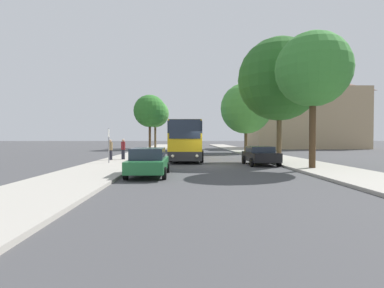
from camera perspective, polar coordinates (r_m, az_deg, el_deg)
ground_plane at (r=21.86m, az=3.21°, el=-4.13°), size 300.00×300.00×0.00m
sidewalk_left at (r=22.39m, az=-14.99°, el=-3.85°), size 4.00×120.00×0.15m
sidewalk_right at (r=23.49m, az=20.52°, el=-3.65°), size 4.00×120.00×0.15m
building_right_background at (r=59.83m, az=20.60°, el=5.93°), size 19.72×10.38×13.99m
bus_front at (r=27.88m, az=-0.95°, el=0.81°), size 3.20×11.50×3.43m
bus_middle at (r=43.75m, az=-1.31°, el=0.91°), size 3.08×11.52×3.32m
parked_car_left_curb at (r=16.10m, az=-8.29°, el=-3.32°), size 2.09×4.63×1.49m
parked_car_right_near at (r=22.80m, az=12.88°, el=-2.08°), size 2.23×3.96×1.38m
bus_stop_sign at (r=23.14m, az=-15.57°, el=0.47°), size 0.08×0.45×2.58m
pedestrian_waiting_near at (r=26.63m, az=-12.98°, el=-0.95°), size 0.36×0.36×1.76m
pedestrian_waiting_far at (r=26.19m, az=-15.27°, el=-1.05°), size 0.36×0.36×1.72m
tree_left_near at (r=50.49m, az=-8.05°, el=6.23°), size 5.36×5.36×8.98m
tree_left_far at (r=56.91m, az=-7.03°, el=5.75°), size 5.14×5.14×8.95m
tree_right_near at (r=40.38m, az=10.22°, el=6.70°), size 6.70×6.70×9.09m
tree_right_mid at (r=20.60m, az=22.05°, el=12.98°), size 4.64×4.64×8.47m
tree_right_far at (r=25.94m, az=16.32°, el=11.72°), size 6.74×6.74×10.01m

